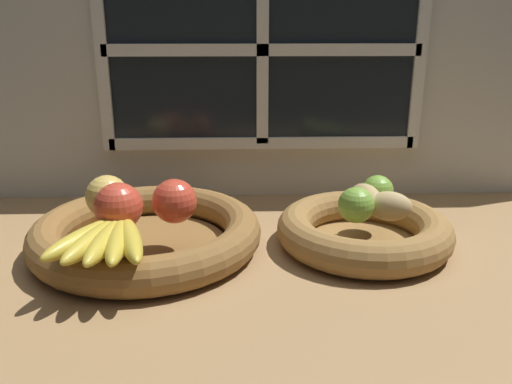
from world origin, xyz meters
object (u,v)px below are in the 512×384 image
(lime_near, at_px, (356,205))
(lime_far, at_px, (378,191))
(potato_large, at_px, (366,199))
(fruit_bowl_right, at_px, (364,231))
(banana_bunch_front, at_px, (108,238))
(apple_red_right, at_px, (175,201))
(apple_golden_left, at_px, (107,196))
(potato_small, at_px, (389,206))
(apple_red_front, at_px, (119,206))
(fruit_bowl_left, at_px, (147,234))

(lime_near, xyz_separation_m, lime_far, (0.05, 0.07, -0.00))
(potato_large, bearing_deg, fruit_bowl_right, -90.00)
(banana_bunch_front, distance_m, potato_large, 0.42)
(apple_red_right, distance_m, potato_large, 0.31)
(apple_red_right, height_order, banana_bunch_front, apple_red_right)
(apple_red_right, distance_m, lime_near, 0.29)
(apple_golden_left, bearing_deg, potato_small, -3.98)
(potato_small, distance_m, lime_near, 0.06)
(apple_red_front, bearing_deg, lime_far, 12.16)
(potato_small, bearing_deg, lime_far, 91.49)
(fruit_bowl_left, height_order, banana_bunch_front, banana_bunch_front)
(lime_near, bearing_deg, potato_large, 56.31)
(apple_red_front, xyz_separation_m, lime_far, (0.42, 0.09, -0.01))
(fruit_bowl_right, distance_m, potato_large, 0.06)
(apple_red_front, relative_size, lime_near, 1.28)
(lime_near, bearing_deg, apple_red_right, 178.24)
(fruit_bowl_left, height_order, fruit_bowl_right, same)
(apple_red_front, relative_size, potato_small, 1.02)
(apple_red_right, height_order, potato_small, apple_red_right)
(fruit_bowl_left, bearing_deg, fruit_bowl_right, 0.00)
(apple_red_right, relative_size, lime_far, 1.30)
(fruit_bowl_left, distance_m, apple_golden_left, 0.09)
(potato_large, bearing_deg, apple_red_right, -174.84)
(fruit_bowl_right, xyz_separation_m, potato_large, (0.00, 0.00, 0.06))
(fruit_bowl_left, relative_size, lime_far, 6.98)
(apple_red_right, relative_size, potato_large, 0.86)
(fruit_bowl_right, height_order, banana_bunch_front, banana_bunch_front)
(fruit_bowl_left, relative_size, potato_large, 4.63)
(apple_golden_left, height_order, lime_near, apple_golden_left)
(fruit_bowl_right, relative_size, apple_red_right, 4.15)
(apple_red_front, xyz_separation_m, potato_small, (0.43, 0.02, -0.01))
(banana_bunch_front, xyz_separation_m, potato_small, (0.43, 0.09, 0.01))
(lime_near, bearing_deg, potato_small, 6.67)
(apple_red_right, bearing_deg, apple_red_front, -162.48)
(fruit_bowl_left, bearing_deg, potato_small, -4.42)
(fruit_bowl_right, bearing_deg, banana_bunch_front, -162.48)
(apple_golden_left, distance_m, potato_large, 0.42)
(lime_far, bearing_deg, apple_red_front, -167.84)
(fruit_bowl_right, height_order, potato_large, potato_large)
(fruit_bowl_right, xyz_separation_m, lime_far, (0.03, 0.04, 0.06))
(fruit_bowl_right, relative_size, lime_far, 5.38)
(apple_golden_left, bearing_deg, fruit_bowl_right, -0.15)
(apple_red_right, bearing_deg, fruit_bowl_right, 5.16)
(apple_red_right, distance_m, apple_golden_left, 0.12)
(fruit_bowl_right, xyz_separation_m, apple_red_right, (-0.31, -0.03, 0.07))
(potato_large, distance_m, lime_near, 0.04)
(fruit_bowl_right, relative_size, lime_near, 5.10)
(apple_golden_left, relative_size, potato_small, 0.96)
(apple_red_front, xyz_separation_m, banana_bunch_front, (-0.00, -0.07, -0.02))
(apple_red_front, height_order, potato_small, apple_red_front)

